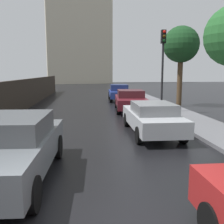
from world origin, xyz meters
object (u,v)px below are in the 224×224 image
object	(u,v)px
car_grey_far_lane	(14,147)
street_tree_mid	(181,45)
car_silver_near_kerb	(152,117)
car_maroon_behind_camera	(130,100)
car_blue_far_ahead	(119,92)
traffic_light	(163,56)

from	to	relation	value
car_grey_far_lane	street_tree_mid	bearing A→B (deg)	-122.44
car_silver_near_kerb	car_maroon_behind_camera	world-z (taller)	car_maroon_behind_camera
car_blue_far_ahead	street_tree_mid	size ratio (longest dim) A/B	0.70
car_silver_near_kerb	traffic_light	size ratio (longest dim) A/B	0.95
traffic_light	car_blue_far_ahead	bearing A→B (deg)	102.68
car_silver_near_kerb	street_tree_mid	size ratio (longest dim) A/B	0.79
traffic_light	street_tree_mid	distance (m)	4.11
traffic_light	car_grey_far_lane	bearing A→B (deg)	-124.53
car_blue_far_ahead	car_grey_far_lane	xyz separation A→B (m)	(-4.44, -16.18, 0.04)
car_maroon_behind_camera	car_grey_far_lane	world-z (taller)	car_grey_far_lane
car_blue_far_ahead	car_grey_far_lane	world-z (taller)	car_grey_far_lane
car_grey_far_lane	traffic_light	world-z (taller)	traffic_light
traffic_light	car_silver_near_kerb	bearing A→B (deg)	-110.60
traffic_light	street_tree_mid	size ratio (longest dim) A/B	0.83
car_blue_far_ahead	car_maroon_behind_camera	bearing A→B (deg)	-87.62
car_silver_near_kerb	car_maroon_behind_camera	bearing A→B (deg)	88.70
car_blue_far_ahead	street_tree_mid	xyz separation A→B (m)	(3.91, -4.04, 3.61)
traffic_light	street_tree_mid	xyz separation A→B (m)	(2.26, 3.29, 0.96)
car_grey_far_lane	car_silver_near_kerb	bearing A→B (deg)	-134.55
car_silver_near_kerb	traffic_light	bearing A→B (deg)	69.67
car_maroon_behind_camera	traffic_light	distance (m)	3.44
car_maroon_behind_camera	car_grey_far_lane	xyz separation A→B (m)	(-4.46, -10.26, 0.07)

